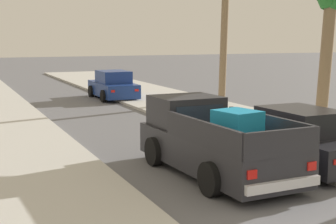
{
  "coord_description": "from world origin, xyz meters",
  "views": [
    {
      "loc": [
        -5.81,
        -4.95,
        3.41
      ],
      "look_at": [
        0.06,
        8.62,
        1.2
      ],
      "focal_mm": 54.44,
      "sensor_mm": 36.0,
      "label": 1
    }
  ],
  "objects": [
    {
      "name": "sidewalk_right",
      "position": [
        4.68,
        12.0,
        0.06
      ],
      "size": [
        4.96,
        60.0,
        0.12
      ],
      "primitive_type": "cube",
      "color": "beige",
      "rests_on": "ground"
    },
    {
      "name": "car_left_near",
      "position": [
        2.58,
        5.76,
        0.71
      ],
      "size": [
        2.12,
        4.3,
        1.54
      ],
      "color": "black",
      "rests_on": "ground"
    },
    {
      "name": "curb_right",
      "position": [
        3.6,
        12.0,
        0.05
      ],
      "size": [
        0.16,
        60.0,
        0.1
      ],
      "primitive_type": "cube",
      "color": "silver",
      "rests_on": "ground"
    },
    {
      "name": "pickup_truck",
      "position": [
        0.14,
        6.02,
        0.8
      ],
      "size": [
        2.38,
        5.29,
        1.8
      ],
      "color": "#28282D",
      "rests_on": "ground"
    },
    {
      "name": "car_right_near",
      "position": [
        2.45,
        21.72,
        0.71
      ],
      "size": [
        2.06,
        4.28,
        1.54
      ],
      "color": "navy",
      "rests_on": "ground"
    },
    {
      "name": "curb_left",
      "position": [
        -3.6,
        12.0,
        0.05
      ],
      "size": [
        0.16,
        60.0,
        0.1
      ],
      "primitive_type": "cube",
      "color": "silver",
      "rests_on": "ground"
    },
    {
      "name": "palm_tree_left_back",
      "position": [
        6.69,
        9.69,
        4.59
      ],
      "size": [
        3.38,
        4.22,
        5.88
      ],
      "color": "#846B4C",
      "rests_on": "ground"
    }
  ]
}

